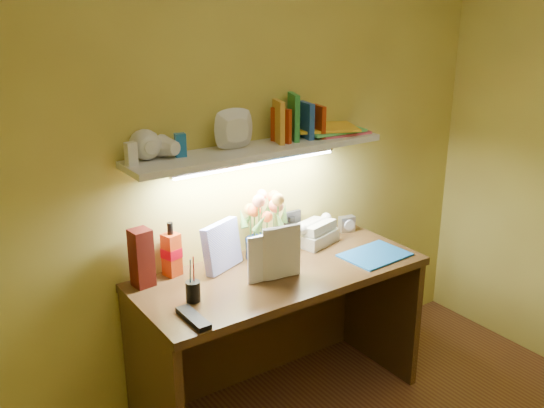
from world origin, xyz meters
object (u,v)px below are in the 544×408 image
Objects in this scene: desk at (280,339)px; desk_clock at (347,224)px; telephone at (314,231)px; flower_bouquet at (265,225)px; whisky_bottle at (171,249)px.

desk_clock reaches higher than desk.
desk_clock is at bearing 18.95° from desk.
desk is 0.75m from desk_clock.
desk is 0.59m from telephone.
desk_clock is (0.56, 0.03, -0.12)m from flower_bouquet.
whisky_bottle reaches higher than desk.
whisky_bottle is (-0.47, 0.07, -0.04)m from flower_bouquet.
desk is at bearing -98.16° from flower_bouquet.
desk_clock is at bearing 3.13° from flower_bouquet.
desk_clock is 1.04m from whisky_bottle.
flower_bouquet is (0.02, 0.17, 0.54)m from desk.
flower_bouquet reaches higher than desk_clock.
flower_bouquet is 0.58m from desk_clock.
whisky_bottle is (-1.03, 0.04, 0.09)m from desk_clock.
desk_clock is (0.59, 0.20, 0.42)m from desk.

